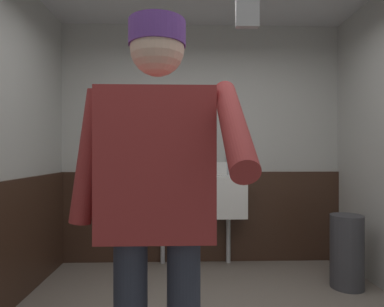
# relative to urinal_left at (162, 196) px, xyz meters

# --- Properties ---
(wall_back) EXTENTS (3.82, 0.12, 2.75)m
(wall_back) POSITION_rel_urinal_left_xyz_m (0.44, 0.22, 0.60)
(wall_back) COLOR #B2B2AD
(wall_back) RESTS_ON ground_plane
(wainscot_band_back) EXTENTS (3.22, 0.03, 1.04)m
(wainscot_band_back) POSITION_rel_urinal_left_xyz_m (0.44, 0.14, -0.26)
(wainscot_band_back) COLOR #382319
(wainscot_band_back) RESTS_ON ground_plane
(urinal_left) EXTENTS (0.40, 0.34, 1.24)m
(urinal_left) POSITION_rel_urinal_left_xyz_m (0.00, 0.00, 0.00)
(urinal_left) COLOR white
(urinal_left) RESTS_ON ground_plane
(urinal_middle) EXTENTS (0.40, 0.34, 1.24)m
(urinal_middle) POSITION_rel_urinal_left_xyz_m (0.75, 0.00, 0.00)
(urinal_middle) COLOR white
(urinal_middle) RESTS_ON ground_plane
(privacy_divider_panel) EXTENTS (0.04, 0.40, 0.90)m
(privacy_divider_panel) POSITION_rel_urinal_left_xyz_m (0.38, -0.07, 0.17)
(privacy_divider_panel) COLOR #4C4C51
(person) EXTENTS (0.69, 0.60, 1.80)m
(person) POSITION_rel_urinal_left_xyz_m (0.12, -2.25, 0.30)
(person) COLOR #2D3342
(person) RESTS_ON ground_plane
(cell_phone) EXTENTS (0.06, 0.02, 0.11)m
(cell_phone) POSITION_rel_urinal_left_xyz_m (0.39, -2.75, 0.86)
(cell_phone) COLOR silver
(trash_bin) EXTENTS (0.30, 0.30, 0.68)m
(trash_bin) POSITION_rel_urinal_left_xyz_m (1.76, -0.63, -0.44)
(trash_bin) COLOR #38383D
(trash_bin) RESTS_ON ground_plane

